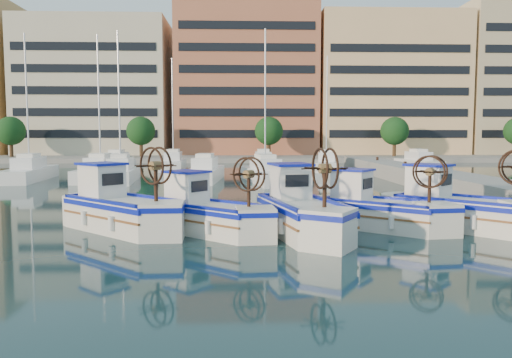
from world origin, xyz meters
name	(u,v)px	position (x,y,z in m)	size (l,w,h in m)	color
ground	(246,237)	(0.00, 0.00, 0.00)	(300.00, 300.00, 0.00)	#17383E
quay	(494,193)	(13.00, 8.00, 0.60)	(3.00, 60.00, 1.20)	gray
waterfront	(297,89)	(9.23, 65.04, 11.10)	(180.00, 40.00, 25.60)	gray
yacht_marina	(205,169)	(-3.32, 27.76, 0.53)	(38.78, 23.53, 11.50)	white
fishing_boat_a	(120,207)	(-4.71, 1.47, 0.88)	(4.97, 4.83, 3.18)	silver
fishing_boat_b	(207,212)	(-1.39, 0.77, 0.79)	(4.51, 4.25, 2.85)	silver
fishing_boat_c	(301,210)	(1.98, 0.48, 0.88)	(3.11, 5.25, 3.18)	silver
fishing_boat_d	(377,208)	(5.04, 1.49, 0.79)	(4.59, 4.18, 2.86)	silver
fishing_boat_e	(457,207)	(8.08, 1.38, 0.85)	(4.73, 4.81, 3.09)	silver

